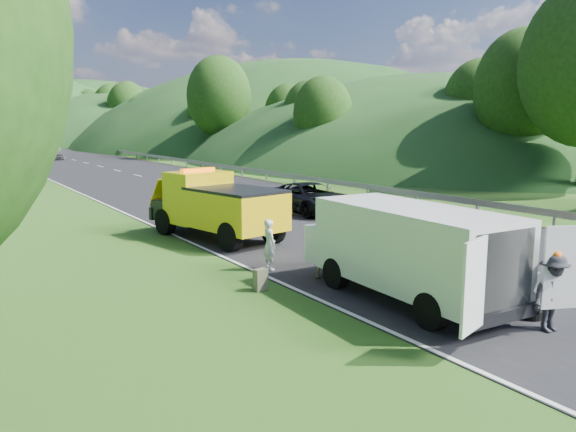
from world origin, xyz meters
TOP-DOWN VIEW (x-y plane):
  - ground at (0.00, 0.00)m, footprint 320.00×320.00m
  - road_surface at (3.00, 40.00)m, footprint 14.00×200.00m
  - guardrail at (10.30, 52.50)m, footprint 0.06×140.00m
  - tree_line_right at (23.00, 60.00)m, footprint 14.00×140.00m
  - hills_backdrop at (6.50, 134.70)m, footprint 201.00×288.60m
  - tow_truck at (-2.74, 6.70)m, footprint 3.36×6.45m
  - white_van at (-2.04, -2.76)m, footprint 3.66×6.79m
  - woman at (-3.42, 1.58)m, footprint 0.44×0.58m
  - child at (-2.57, -0.02)m, footprint 0.51×0.42m
  - worker at (-1.03, -6.02)m, footprint 1.13×0.71m
  - suitcase at (-4.70, -0.11)m, footprint 0.39×0.25m
  - spare_tire at (-0.63, -5.25)m, footprint 0.63×0.63m
  - passing_suv at (3.89, 9.88)m, footprint 2.70×5.34m
  - dist_car_a at (1.17, 59.72)m, footprint 1.64×4.07m
  - dist_car_b at (3.51, 74.51)m, footprint 1.60×4.58m
  - dist_car_c at (1.51, 90.97)m, footprint 2.11×5.19m

SIDE VIEW (x-z plane):
  - ground at x=0.00m, z-range 0.00..0.00m
  - guardrail at x=10.30m, z-range -0.76..0.76m
  - tree_line_right at x=23.00m, z-range -7.00..7.00m
  - hills_backdrop at x=6.50m, z-range -22.00..22.00m
  - woman at x=-3.42m, z-range -0.77..0.77m
  - child at x=-2.57m, z-range -0.49..0.49m
  - worker at x=-1.03m, z-range -0.84..0.84m
  - spare_tire at x=-0.63m, z-range -0.10..0.10m
  - passing_suv at x=3.89m, z-range -0.72..0.72m
  - dist_car_a at x=1.17m, z-range -0.69..0.69m
  - dist_car_b at x=3.51m, z-range -0.75..0.75m
  - dist_car_c at x=1.51m, z-range -0.75..0.75m
  - road_surface at x=3.00m, z-range 0.00..0.02m
  - suitcase at x=-4.70m, z-range 0.00..0.59m
  - tow_truck at x=-2.74m, z-range -0.03..2.61m
  - white_van at x=-2.04m, z-range 0.16..2.53m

